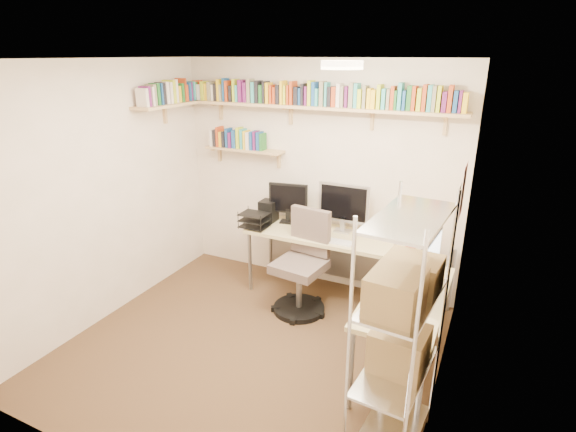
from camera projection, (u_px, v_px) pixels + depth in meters
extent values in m
plane|color=#462D1E|center=(252.00, 347.00, 4.12)|extent=(3.20, 3.20, 0.00)
cube|color=beige|center=(316.00, 177.00, 4.97)|extent=(3.20, 0.04, 2.50)
cube|color=beige|center=(105.00, 195.00, 4.35)|extent=(0.04, 3.00, 2.50)
cube|color=beige|center=(451.00, 254.00, 3.05)|extent=(0.04, 3.00, 2.50)
cube|color=beige|center=(107.00, 306.00, 2.42)|extent=(3.20, 0.04, 2.50)
cube|color=white|center=(242.00, 59.00, 3.27)|extent=(3.20, 3.00, 0.04)
cube|color=white|center=(463.00, 191.00, 3.42)|extent=(0.01, 0.30, 0.42)
cube|color=silver|center=(456.00, 213.00, 3.10)|extent=(0.01, 0.28, 0.38)
cylinder|color=#FFEAC6|center=(342.00, 65.00, 3.17)|extent=(0.30, 0.30, 0.06)
cube|color=tan|center=(313.00, 107.00, 4.60)|extent=(3.05, 0.25, 0.03)
cube|color=tan|center=(172.00, 104.00, 4.84)|extent=(0.25, 1.00, 0.03)
cube|color=tan|center=(245.00, 149.00, 5.14)|extent=(0.95, 0.20, 0.02)
cube|color=tan|center=(219.00, 108.00, 5.17)|extent=(0.03, 0.20, 0.20)
cube|color=tan|center=(289.00, 112.00, 4.80)|extent=(0.03, 0.20, 0.20)
cube|color=tan|center=(371.00, 116.00, 4.44)|extent=(0.03, 0.20, 0.20)
cube|color=tan|center=(445.00, 121.00, 4.15)|extent=(0.03, 0.20, 0.20)
cube|color=#1A4A8A|center=(195.00, 91.00, 5.16)|extent=(0.02, 0.12, 0.18)
cube|color=#B13D17|center=(198.00, 90.00, 5.14)|extent=(0.04, 0.15, 0.21)
cube|color=beige|center=(201.00, 92.00, 5.13)|extent=(0.04, 0.12, 0.17)
cube|color=#B8CB26|center=(205.00, 91.00, 5.10)|extent=(0.04, 0.13, 0.21)
cube|color=yellow|center=(208.00, 92.00, 5.09)|extent=(0.04, 0.11, 0.19)
cube|color=gray|center=(212.00, 91.00, 5.06)|extent=(0.04, 0.14, 0.20)
cube|color=beige|center=(215.00, 93.00, 5.05)|extent=(0.03, 0.12, 0.17)
cube|color=black|center=(218.00, 92.00, 5.04)|extent=(0.04, 0.12, 0.18)
cube|color=yellow|center=(221.00, 90.00, 5.01)|extent=(0.03, 0.13, 0.23)
cube|color=gray|center=(223.00, 93.00, 5.01)|extent=(0.02, 0.15, 0.18)
cube|color=#1A4A8A|center=(226.00, 90.00, 4.98)|extent=(0.02, 0.12, 0.25)
cube|color=#B13D17|center=(229.00, 91.00, 4.97)|extent=(0.03, 0.14, 0.22)
cube|color=black|center=(232.00, 93.00, 4.96)|extent=(0.04, 0.12, 0.17)
cube|color=#B8CB26|center=(236.00, 90.00, 4.93)|extent=(0.03, 0.13, 0.24)
cube|color=teal|center=(239.00, 93.00, 4.92)|extent=(0.03, 0.12, 0.18)
cube|color=#651A5D|center=(242.00, 91.00, 4.90)|extent=(0.04, 0.13, 0.24)
cube|color=#651A5D|center=(247.00, 92.00, 4.88)|extent=(0.04, 0.11, 0.21)
cube|color=gray|center=(251.00, 91.00, 4.85)|extent=(0.04, 0.12, 0.24)
cube|color=teal|center=(255.00, 92.00, 4.84)|extent=(0.04, 0.12, 0.22)
cube|color=black|center=(259.00, 92.00, 4.81)|extent=(0.04, 0.13, 0.23)
cube|color=#216527|center=(263.00, 94.00, 4.80)|extent=(0.04, 0.12, 0.19)
cube|color=black|center=(266.00, 92.00, 4.78)|extent=(0.02, 0.14, 0.23)
cube|color=yellow|center=(269.00, 93.00, 4.77)|extent=(0.04, 0.12, 0.21)
cube|color=#B13D17|center=(273.00, 94.00, 4.75)|extent=(0.03, 0.14, 0.19)
cube|color=#B13D17|center=(276.00, 95.00, 4.74)|extent=(0.03, 0.13, 0.17)
cube|color=black|center=(280.00, 94.00, 4.72)|extent=(0.04, 0.15, 0.19)
cube|color=yellow|center=(284.00, 92.00, 4.69)|extent=(0.02, 0.15, 0.24)
cube|color=#B8CB26|center=(286.00, 95.00, 4.69)|extent=(0.03, 0.12, 0.19)
cube|color=#B13D17|center=(290.00, 95.00, 4.67)|extent=(0.02, 0.13, 0.19)
cube|color=#B13D17|center=(293.00, 93.00, 4.65)|extent=(0.03, 0.14, 0.23)
cube|color=black|center=(297.00, 96.00, 4.64)|extent=(0.04, 0.12, 0.18)
cube|color=#1A4A8A|center=(301.00, 96.00, 4.62)|extent=(0.03, 0.11, 0.17)
cube|color=black|center=(304.00, 94.00, 4.60)|extent=(0.03, 0.14, 0.21)
cube|color=#651A5D|center=(308.00, 96.00, 4.59)|extent=(0.02, 0.15, 0.19)
cube|color=#B8CB26|center=(311.00, 93.00, 4.56)|extent=(0.04, 0.13, 0.25)
cube|color=#1A4A8A|center=(315.00, 94.00, 4.55)|extent=(0.04, 0.14, 0.23)
cube|color=teal|center=(318.00, 97.00, 4.54)|extent=(0.03, 0.14, 0.17)
cube|color=gray|center=(323.00, 94.00, 4.51)|extent=(0.04, 0.12, 0.24)
cube|color=teal|center=(327.00, 94.00, 4.50)|extent=(0.02, 0.11, 0.23)
cube|color=black|center=(331.00, 97.00, 4.49)|extent=(0.04, 0.13, 0.19)
cube|color=#B13D17|center=(335.00, 97.00, 4.47)|extent=(0.04, 0.13, 0.19)
cube|color=beige|center=(340.00, 95.00, 4.44)|extent=(0.04, 0.14, 0.22)
cube|color=gray|center=(344.00, 97.00, 4.43)|extent=(0.03, 0.14, 0.20)
cube|color=#651A5D|center=(348.00, 97.00, 4.41)|extent=(0.03, 0.13, 0.20)
cube|color=gray|center=(352.00, 95.00, 4.39)|extent=(0.04, 0.12, 0.23)
cube|color=teal|center=(357.00, 95.00, 4.37)|extent=(0.03, 0.12, 0.23)
cube|color=#B8CB26|center=(361.00, 98.00, 4.36)|extent=(0.04, 0.14, 0.18)
cube|color=gray|center=(365.00, 97.00, 4.34)|extent=(0.03, 0.12, 0.21)
cube|color=yellow|center=(370.00, 98.00, 4.32)|extent=(0.03, 0.11, 0.19)
cube|color=yellow|center=(374.00, 99.00, 4.31)|extent=(0.04, 0.13, 0.18)
cube|color=#B8CB26|center=(380.00, 97.00, 4.28)|extent=(0.04, 0.14, 0.23)
cube|color=teal|center=(385.00, 99.00, 4.27)|extent=(0.04, 0.13, 0.19)
cube|color=gray|center=(389.00, 99.00, 4.25)|extent=(0.03, 0.13, 0.19)
cube|color=#B13D17|center=(393.00, 98.00, 4.23)|extent=(0.03, 0.12, 0.22)
cube|color=#216527|center=(396.00, 100.00, 4.22)|extent=(0.02, 0.12, 0.18)
cube|color=teal|center=(401.00, 96.00, 4.20)|extent=(0.03, 0.12, 0.25)
cube|color=#1A4A8A|center=(405.00, 100.00, 4.19)|extent=(0.03, 0.15, 0.18)
cube|color=#216527|center=(410.00, 98.00, 4.16)|extent=(0.04, 0.12, 0.22)
cube|color=#B13D17|center=(415.00, 98.00, 4.15)|extent=(0.03, 0.14, 0.22)
cube|color=#B8CB26|center=(420.00, 100.00, 4.13)|extent=(0.04, 0.13, 0.20)
cube|color=#B13D17|center=(425.00, 98.00, 4.11)|extent=(0.04, 0.15, 0.24)
cube|color=teal|center=(430.00, 98.00, 4.09)|extent=(0.04, 0.14, 0.23)
cube|color=gray|center=(435.00, 99.00, 4.07)|extent=(0.03, 0.14, 0.23)
cube|color=#B8CB26|center=(440.00, 99.00, 4.06)|extent=(0.03, 0.14, 0.23)
cube|color=#651A5D|center=(445.00, 102.00, 4.05)|extent=(0.04, 0.12, 0.18)
cube|color=#B13D17|center=(451.00, 99.00, 4.02)|extent=(0.04, 0.12, 0.24)
cube|color=#1A4A8A|center=(456.00, 102.00, 4.01)|extent=(0.04, 0.11, 0.19)
cube|color=#651A5D|center=(461.00, 102.00, 3.99)|extent=(0.03, 0.12, 0.19)
cube|color=yellow|center=(465.00, 103.00, 3.97)|extent=(0.04, 0.12, 0.18)
cube|color=beige|center=(142.00, 98.00, 4.44)|extent=(0.14, 0.04, 0.18)
cube|color=#651A5D|center=(145.00, 96.00, 4.47)|extent=(0.12, 0.04, 0.20)
cube|color=beige|center=(148.00, 96.00, 4.51)|extent=(0.14, 0.03, 0.19)
cube|color=gray|center=(151.00, 95.00, 4.54)|extent=(0.11, 0.04, 0.21)
cube|color=#216527|center=(155.00, 94.00, 4.59)|extent=(0.12, 0.04, 0.22)
cube|color=#1A4A8A|center=(158.00, 94.00, 4.62)|extent=(0.13, 0.02, 0.22)
cube|color=black|center=(161.00, 93.00, 4.66)|extent=(0.11, 0.04, 0.22)
cube|color=beige|center=(164.00, 93.00, 4.70)|extent=(0.12, 0.04, 0.22)
cube|color=beige|center=(167.00, 93.00, 4.75)|extent=(0.14, 0.04, 0.22)
cube|color=#B8CB26|center=(169.00, 92.00, 4.78)|extent=(0.15, 0.04, 0.24)
cube|color=beige|center=(173.00, 91.00, 4.83)|extent=(0.12, 0.04, 0.24)
cube|color=yellow|center=(176.00, 94.00, 4.88)|extent=(0.12, 0.04, 0.17)
cube|color=#216527|center=(179.00, 93.00, 4.92)|extent=(0.13, 0.04, 0.20)
cube|color=#B13D17|center=(181.00, 90.00, 4.94)|extent=(0.14, 0.02, 0.25)
cube|color=#B13D17|center=(183.00, 93.00, 4.99)|extent=(0.11, 0.04, 0.18)
cube|color=#1A4A8A|center=(186.00, 92.00, 5.02)|extent=(0.13, 0.03, 0.20)
cube|color=#651A5D|center=(188.00, 91.00, 5.06)|extent=(0.11, 0.03, 0.20)
cube|color=teal|center=(190.00, 91.00, 5.09)|extent=(0.13, 0.03, 0.21)
cube|color=#216527|center=(193.00, 91.00, 5.13)|extent=(0.13, 0.03, 0.20)
cube|color=yellow|center=(195.00, 91.00, 5.16)|extent=(0.12, 0.04, 0.20)
cube|color=beige|center=(214.00, 138.00, 5.28)|extent=(0.04, 0.14, 0.19)
cube|color=black|center=(217.00, 138.00, 5.26)|extent=(0.04, 0.14, 0.19)
cube|color=#B13D17|center=(220.00, 136.00, 5.23)|extent=(0.03, 0.14, 0.23)
cube|color=yellow|center=(223.00, 139.00, 5.23)|extent=(0.04, 0.12, 0.17)
cube|color=black|center=(226.00, 139.00, 5.21)|extent=(0.03, 0.15, 0.18)
cube|color=#1A4A8A|center=(229.00, 138.00, 5.19)|extent=(0.03, 0.12, 0.22)
cube|color=#651A5D|center=(232.00, 140.00, 5.17)|extent=(0.03, 0.15, 0.18)
cube|color=#1A4A8A|center=(236.00, 139.00, 5.15)|extent=(0.04, 0.13, 0.20)
cube|color=#B8CB26|center=(240.00, 138.00, 5.12)|extent=(0.04, 0.12, 0.24)
cube|color=teal|center=(243.00, 139.00, 5.11)|extent=(0.03, 0.12, 0.22)
cube|color=yellow|center=(247.00, 140.00, 5.09)|extent=(0.03, 0.14, 0.21)
cube|color=beige|center=(250.00, 140.00, 5.08)|extent=(0.04, 0.15, 0.19)
cube|color=#1A4A8A|center=(253.00, 140.00, 5.06)|extent=(0.03, 0.14, 0.21)
cube|color=#651A5D|center=(256.00, 140.00, 5.04)|extent=(0.03, 0.12, 0.21)
cube|color=#1A4A8A|center=(260.00, 141.00, 5.02)|extent=(0.04, 0.12, 0.20)
cube|color=#216527|center=(263.00, 142.00, 5.01)|extent=(0.03, 0.12, 0.19)
cube|color=beige|center=(334.00, 237.00, 4.74)|extent=(1.89, 0.60, 0.04)
cube|color=beige|center=(406.00, 296.00, 3.57)|extent=(0.60, 1.29, 0.04)
cylinder|color=gray|center=(250.00, 261.00, 5.02)|extent=(0.04, 0.04, 0.70)
cylinder|color=gray|center=(271.00, 245.00, 5.44)|extent=(0.04, 0.04, 0.70)
cylinder|color=gray|center=(451.00, 281.00, 4.59)|extent=(0.04, 0.04, 0.70)
cylinder|color=gray|center=(351.00, 370.00, 3.29)|extent=(0.04, 0.04, 0.70)
cylinder|color=gray|center=(420.00, 391.00, 3.09)|extent=(0.04, 0.04, 0.70)
cube|color=gray|center=(341.00, 255.00, 5.07)|extent=(1.79, 0.02, 0.55)
cube|color=silver|center=(344.00, 203.00, 4.70)|extent=(0.55, 0.03, 0.42)
cube|color=black|center=(343.00, 203.00, 4.68)|extent=(0.49, 0.00, 0.36)
cube|color=black|center=(288.00, 198.00, 4.98)|extent=(0.44, 0.03, 0.34)
cube|color=black|center=(430.00, 260.00, 3.45)|extent=(0.03, 0.58, 0.38)
cube|color=white|center=(427.00, 259.00, 3.46)|extent=(0.00, 0.52, 0.32)
cube|color=white|center=(333.00, 241.00, 4.56)|extent=(0.42, 0.13, 0.01)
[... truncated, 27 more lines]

